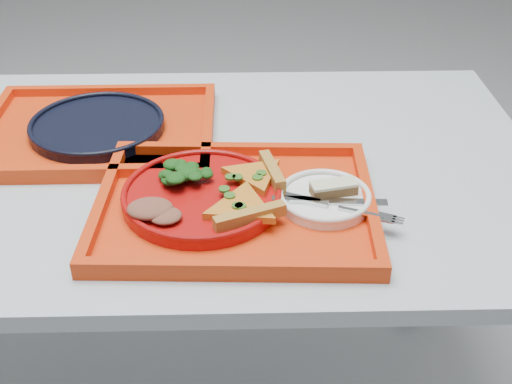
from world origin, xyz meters
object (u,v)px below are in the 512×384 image
dinner_plate (202,197)px  tray_main (236,208)px  navy_plate (97,127)px  tray_far (98,133)px  dessert_bar (334,188)px

dinner_plate → tray_main: bearing=-10.3°
tray_main → navy_plate: size_ratio=1.73×
tray_far → dinner_plate: size_ratio=1.73×
tray_far → dessert_bar: size_ratio=5.67×
tray_far → navy_plate: size_ratio=1.73×
tray_main → tray_far: same height
dessert_bar → tray_main: bearing=170.6°
tray_far → dinner_plate: bearing=-49.5°
tray_main → dinner_plate: 0.06m
navy_plate → dessert_bar: 0.50m
tray_far → dessert_bar: 0.50m
tray_main → tray_far: (-0.27, 0.26, 0.00)m
tray_far → navy_plate: bearing=-135.3°
dinner_plate → dessert_bar: size_ratio=3.27×
tray_far → dessert_bar: (0.43, -0.25, 0.03)m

